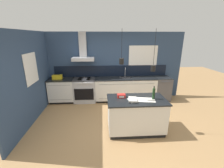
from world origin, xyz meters
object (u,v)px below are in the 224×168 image
(oven_range, at_px, (85,90))
(dishwasher, at_px, (162,88))
(red_supply_box, at_px, (121,96))
(bottle_on_island, at_px, (154,94))
(yellow_toolbox, at_px, (57,77))
(book_stack, at_px, (133,100))

(oven_range, xyz_separation_m, dishwasher, (3.05, 0.00, 0.00))
(oven_range, bearing_deg, red_supply_box, -58.19)
(dishwasher, relative_size, bottle_on_island, 2.63)
(dishwasher, bearing_deg, oven_range, -179.92)
(dishwasher, height_order, yellow_toolbox, yellow_toolbox)
(book_stack, xyz_separation_m, red_supply_box, (-0.25, 0.24, 0.01))
(dishwasher, relative_size, book_stack, 2.82)
(red_supply_box, distance_m, yellow_toolbox, 2.87)
(bottle_on_island, height_order, red_supply_box, bottle_on_island)
(dishwasher, distance_m, yellow_toolbox, 4.07)
(dishwasher, xyz_separation_m, book_stack, (-1.62, -2.13, 0.49))
(book_stack, bearing_deg, oven_range, 123.82)
(oven_range, height_order, yellow_toolbox, yellow_toolbox)
(dishwasher, relative_size, yellow_toolbox, 2.68)
(oven_range, xyz_separation_m, book_stack, (1.43, -2.13, 0.49))
(book_stack, relative_size, red_supply_box, 1.54)
(book_stack, relative_size, yellow_toolbox, 0.95)
(oven_range, height_order, bottle_on_island, bottle_on_island)
(bottle_on_island, height_order, yellow_toolbox, bottle_on_island)
(red_supply_box, relative_size, yellow_toolbox, 0.62)
(red_supply_box, bearing_deg, oven_range, 121.81)
(oven_range, relative_size, yellow_toolbox, 2.68)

